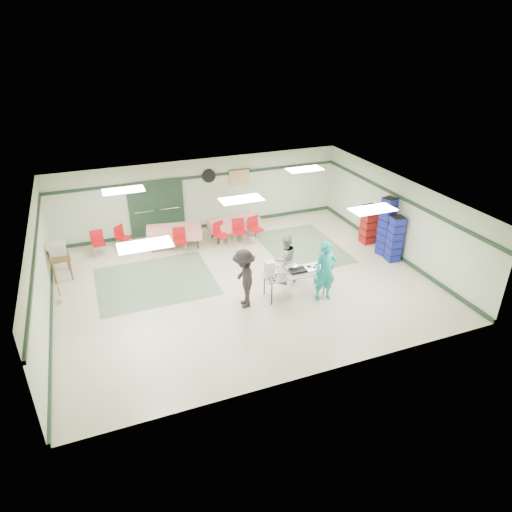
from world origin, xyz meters
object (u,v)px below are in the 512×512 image
object	(u,v)px
chair_b	(220,232)
crate_stack_blue_b	(386,227)
chair_loose_b	(98,241)
office_printer	(57,248)
dining_table_a	(234,223)
chair_d	(180,238)
crate_stack_red	(368,224)
printer_table	(59,258)
serving_table	(295,273)
volunteer_dark	(244,279)
volunteer_teal	(325,271)
chair_loose_a	(121,235)
chair_c	(254,226)
crate_stack_blue_a	(395,239)
dining_table_b	(174,232)
volunteer_grey	(285,259)
chair_a	(239,229)
broom	(56,279)

from	to	relation	value
chair_b	crate_stack_blue_b	size ratio (longest dim) A/B	0.45
chair_loose_b	office_printer	world-z (taller)	office_printer
dining_table_a	chair_d	size ratio (longest dim) A/B	1.99
office_printer	crate_stack_red	bearing A→B (deg)	-8.42
chair_d	printer_table	size ratio (longest dim) A/B	0.95
serving_table	volunteer_dark	world-z (taller)	volunteer_dark
volunteer_teal	chair_loose_a	size ratio (longest dim) A/B	2.01
chair_c	crate_stack_blue_a	distance (m)	4.87
crate_stack_red	chair_d	bearing A→B (deg)	166.20
chair_c	dining_table_a	bearing A→B (deg)	122.32
dining_table_a	crate_stack_blue_b	distance (m)	5.38
dining_table_b	chair_loose_a	bearing A→B (deg)	174.71
chair_loose_a	crate_stack_blue_b	distance (m)	9.06
crate_stack_blue_a	chair_loose_b	bearing A→B (deg)	156.53
volunteer_grey	crate_stack_blue_a	size ratio (longest dim) A/B	1.00
chair_a	office_printer	distance (m)	5.97
volunteer_teal	dining_table_b	xyz separation A→B (m)	(-3.25, 4.92, -0.32)
volunteer_dark	office_printer	xyz separation A→B (m)	(-4.76, 3.72, 0.07)
volunteer_grey	chair_d	xyz separation A→B (m)	(-2.53, 3.09, -0.22)
volunteer_grey	office_printer	bearing A→B (deg)	-34.88
chair_loose_b	volunteer_dark	bearing A→B (deg)	-60.23
chair_c	chair_loose_b	distance (m)	5.41
volunteer_teal	volunteer_grey	xyz separation A→B (m)	(-0.66, 1.27, -0.10)
crate_stack_red	crate_stack_blue_b	xyz separation A→B (m)	(0.00, -0.99, 0.31)
broom	printer_table	bearing A→B (deg)	101.29
crate_stack_red	crate_stack_blue_b	bearing A→B (deg)	-90.00
volunteer_teal	chair_loose_a	bearing A→B (deg)	138.06
broom	volunteer_dark	bearing A→B (deg)	-9.60
crate_stack_blue_a	broom	world-z (taller)	crate_stack_blue_a
office_printer	broom	size ratio (longest dim) A/B	0.35
chair_d	crate_stack_blue_a	world-z (taller)	crate_stack_blue_a
crate_stack_blue_a	office_printer	bearing A→B (deg)	164.05
volunteer_teal	chair_loose_b	world-z (taller)	volunteer_teal
volunteer_grey	chair_b	size ratio (longest dim) A/B	1.70
dining_table_a	chair_c	size ratio (longest dim) A/B	1.97
volunteer_dark	dining_table_a	distance (m)	4.60
volunteer_grey	chair_loose_b	world-z (taller)	volunteer_grey
office_printer	crate_stack_blue_b	bearing A→B (deg)	-13.74
volunteer_dark	chair_c	size ratio (longest dim) A/B	1.84
crate_stack_blue_a	crate_stack_blue_b	xyz separation A→B (m)	(0.00, 0.52, 0.23)
chair_c	crate_stack_blue_b	size ratio (longest dim) A/B	0.46
crate_stack_blue_b	printer_table	distance (m)	10.57
chair_d	office_printer	size ratio (longest dim) A/B	1.97
serving_table	volunteer_grey	bearing A→B (deg)	88.89
volunteer_dark	chair_d	xyz separation A→B (m)	(-0.94, 3.87, -0.29)
printer_table	broom	xyz separation A→B (m)	(-0.08, -1.48, 0.06)
volunteer_grey	broom	distance (m)	6.57
chair_d	chair_b	bearing A→B (deg)	7.27
crate_stack_blue_a	chair_c	bearing A→B (deg)	140.40
volunteer_dark	chair_loose_a	size ratio (longest dim) A/B	1.94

